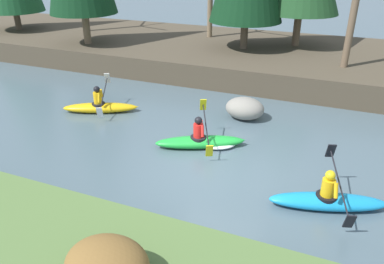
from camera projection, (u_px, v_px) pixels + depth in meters
ground_plane at (217, 171)px, 10.21m from camera, size 90.00×90.00×0.00m
riverbank_far at (284, 60)px, 18.46m from camera, size 44.00×8.56×1.03m
kayaker_lead at (329, 200)px, 8.66m from camera, size 2.76×2.02×1.20m
kayaker_middle at (204, 141)px, 11.35m from camera, size 2.69×1.94×1.20m
kayaker_trailing at (101, 106)px, 13.77m from camera, size 2.71×1.96×1.20m
boulder_midstream at (245, 108)px, 13.18m from camera, size 1.37×1.07×0.77m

